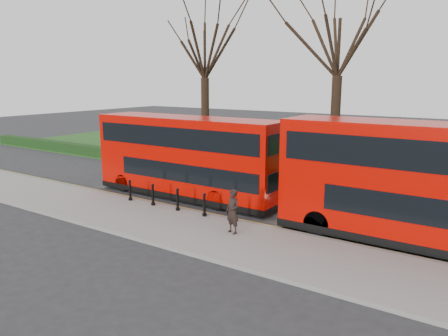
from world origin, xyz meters
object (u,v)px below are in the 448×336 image
Objects in this scene: bus_rear at (438,188)px; bus_lead at (187,158)px; pedestrian at (233,211)px; bollard_row at (178,200)px.

bus_lead is at bearing 177.37° from bus_rear.
bus_rear reaches higher than pedestrian.
bollard_row is 3.26m from bus_lead.
pedestrian reaches higher than bollard_row.
bus_lead is at bearing 159.24° from pedestrian.
bus_lead is 5.98× the size of pedestrian.
pedestrian is (5.20, -3.66, -1.09)m from bus_lead.
bollard_row is at bearing 177.65° from pedestrian.
pedestrian is (-6.78, -3.11, -1.27)m from bus_rear.
bus_lead is 0.92× the size of bus_rear.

